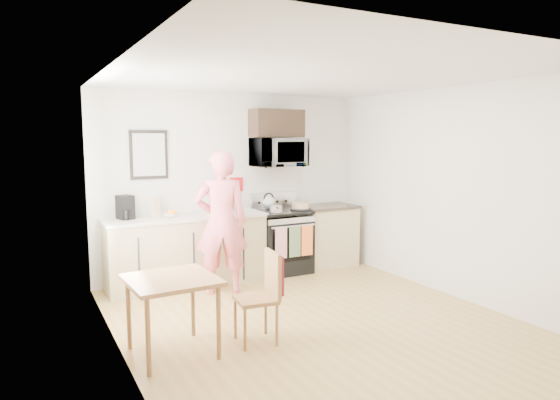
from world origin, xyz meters
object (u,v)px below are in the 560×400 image
microwave (278,152)px  chair (268,284)px  dining_table (172,287)px  person (221,223)px  range (281,243)px  cake (301,206)px

microwave → chair: (-1.30, -2.27, -1.19)m
dining_table → microwave: bearing=44.1°
person → dining_table: (-1.07, -1.52, -0.27)m
dining_table → chair: (0.91, -0.13, -0.06)m
chair → range: bearing=65.3°
chair → cake: 2.65m
dining_table → chair: chair is taller
range → microwave: size_ratio=1.53×
person → cake: (1.42, 0.45, 0.06)m
microwave → person: 1.56m
chair → cake: cake is taller
person → cake: 1.49m
microwave → dining_table: bearing=-135.9°
range → dining_table: bearing=-137.3°
range → cake: range is taller
range → chair: 2.54m
range → chair: size_ratio=1.31×
range → cake: (0.28, -0.08, 0.54)m
person → cake: bearing=-145.5°
microwave → person: (-1.14, -0.63, -0.85)m
chair → microwave: bearing=66.5°
range → person: bearing=-155.3°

